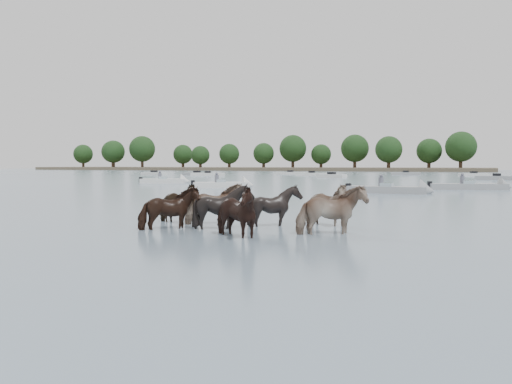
% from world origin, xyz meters
% --- Properties ---
extents(ground, '(400.00, 400.00, 0.00)m').
position_xyz_m(ground, '(0.00, 0.00, 0.00)').
color(ground, slate).
rests_on(ground, ground).
extents(shoreline, '(160.00, 30.00, 1.00)m').
position_xyz_m(shoreline, '(-70.00, 150.00, 0.50)').
color(shoreline, '#4C4233').
rests_on(shoreline, ground).
extents(pony_herd, '(7.74, 5.27, 1.68)m').
position_xyz_m(pony_herd, '(2.30, 1.72, 0.58)').
color(pony_herd, black).
rests_on(pony_herd, ground).
extents(swimming_pony, '(0.72, 0.44, 0.44)m').
position_xyz_m(swimming_pony, '(2.16, 18.62, 0.10)').
color(swimming_pony, black).
rests_on(swimming_pony, ground).
extents(motorboat_a, '(5.30, 4.15, 1.92)m').
position_xyz_m(motorboat_a, '(-11.59, 27.63, 0.23)').
color(motorboat_a, silver).
rests_on(motorboat_a, ground).
extents(motorboat_b, '(6.08, 1.70, 1.92)m').
position_xyz_m(motorboat_b, '(3.30, 24.37, 0.22)').
color(motorboat_b, gray).
rests_on(motorboat_b, ground).
extents(motorboat_c, '(6.52, 3.39, 1.92)m').
position_xyz_m(motorboat_c, '(8.19, 32.66, 0.22)').
color(motorboat_c, gray).
rests_on(motorboat_c, ground).
extents(motorboat_f, '(5.37, 3.75, 1.92)m').
position_xyz_m(motorboat_f, '(-22.36, 34.61, 0.23)').
color(motorboat_f, silver).
rests_on(motorboat_f, ground).
extents(distant_flotilla, '(107.22, 29.13, 0.93)m').
position_xyz_m(distant_flotilla, '(-2.72, 74.68, 0.26)').
color(distant_flotilla, silver).
rests_on(distant_flotilla, ground).
extents(treeline, '(150.25, 19.84, 12.31)m').
position_xyz_m(treeline, '(-69.93, 149.56, 6.59)').
color(treeline, '#382619').
rests_on(treeline, ground).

